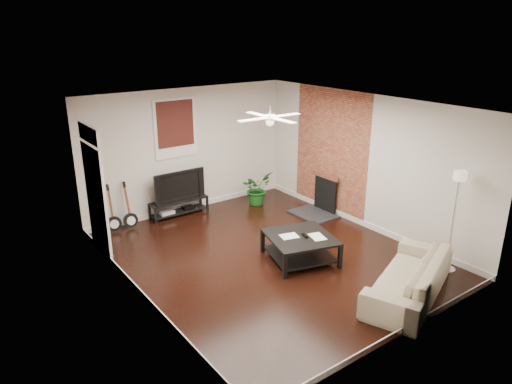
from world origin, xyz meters
TOP-DOWN VIEW (x-y plane):
  - room at (0.00, 0.00)m, footprint 5.01×6.01m
  - brick_accent at (2.49, 1.00)m, footprint 0.02×2.20m
  - fireplace at (2.20, 1.00)m, footprint 0.80×1.10m
  - window_back at (-0.30, 2.97)m, footprint 1.00×0.06m
  - door_left at (-2.46, 1.90)m, footprint 0.08×1.00m
  - tv_stand at (-0.41, 2.78)m, footprint 1.33×0.36m
  - tv at (-0.41, 2.80)m, footprint 1.19×0.16m
  - coffee_table at (0.37, -0.45)m, footprint 1.39×1.39m
  - sofa at (0.98, -2.37)m, footprint 2.40×1.64m
  - floor_lamp at (2.20, -2.27)m, footprint 0.39×0.39m
  - potted_plant at (1.43, 2.34)m, footprint 0.85×0.79m
  - guitar_left at (-1.93, 2.75)m, footprint 0.33×0.25m
  - guitar_right at (-1.58, 2.72)m, footprint 0.32×0.23m
  - ceiling_fan at (0.00, 0.00)m, footprint 1.24×1.24m

SIDE VIEW (x-z plane):
  - tv_stand at x=-0.41m, z-range 0.00..0.37m
  - coffee_table at x=0.37m, z-range 0.00..0.47m
  - sofa at x=0.98m, z-range 0.00..0.65m
  - potted_plant at x=1.43m, z-range 0.00..0.78m
  - fireplace at x=2.20m, z-range 0.00..0.92m
  - guitar_left at x=-1.93m, z-range 0.00..1.01m
  - guitar_right at x=-1.58m, z-range 0.00..1.01m
  - tv at x=-0.41m, z-range 0.38..1.06m
  - floor_lamp at x=2.20m, z-range 0.00..1.82m
  - door_left at x=-2.46m, z-range 0.00..2.50m
  - room at x=0.00m, z-range 0.00..2.80m
  - brick_accent at x=2.49m, z-range 0.00..2.80m
  - window_back at x=-0.30m, z-range 1.30..2.60m
  - ceiling_fan at x=0.00m, z-range 2.44..2.76m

